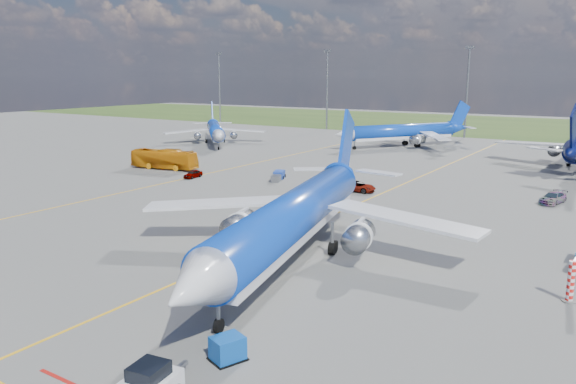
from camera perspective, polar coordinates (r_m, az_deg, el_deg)
The scene contains 14 objects.
ground at distance 47.80m, azimuth -7.58°, elevation -7.52°, with size 400.00×400.00×0.00m, color #535350.
grass_strip at distance 187.18m, azimuth 23.75°, elevation 6.04°, with size 400.00×80.00×0.01m, color #2D4719.
taxiway_lines at distance 70.25m, azimuth 7.27°, elevation -1.20°, with size 60.25×160.00×0.02m.
floodlight_masts at distance 145.52m, azimuth 25.46°, elevation 9.48°, with size 202.20×0.50×22.70m.
warning_post at distance 44.67m, azimuth 26.80°, elevation -8.11°, with size 0.50×0.50×3.00m, color red.
bg_jet_nw at distance 131.64m, azimuth -7.35°, elevation 4.89°, with size 25.62×33.63×8.81m, color #0C3BB2, non-canonical shape.
bg_jet_nnw at distance 127.52m, azimuth 11.50°, elevation 4.53°, with size 27.92×36.65×9.60m, color #0C3BB2, non-canonical shape.
main_airliner at distance 48.89m, azimuth 0.58°, elevation -6.97°, with size 33.60×44.10×11.55m, color #0C3BB2, non-canonical shape.
uld_container at distance 32.90m, azimuth -6.15°, elevation -15.52°, with size 1.39×1.74×1.39m, color #0B459E.
apron_bus at distance 97.62m, azimuth -12.46°, elevation 3.28°, with size 2.81×12.01×3.35m, color orange.
service_car_a at distance 88.40m, azimuth -9.63°, elevation 1.82°, with size 1.45×3.61×1.23m, color #999999.
service_car_b at distance 77.46m, azimuth 7.03°, elevation 0.57°, with size 2.39×5.17×1.44m, color #999999.
service_car_c at distance 77.21m, azimuth 25.33°, elevation -0.55°, with size 1.98×4.88×1.42m, color #999999.
baggage_tug_c at distance 85.88m, azimuth -1.01°, elevation 1.65°, with size 3.30×5.25×1.15m.
Camera 1 is at (29.45, -34.18, 15.80)m, focal length 35.00 mm.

